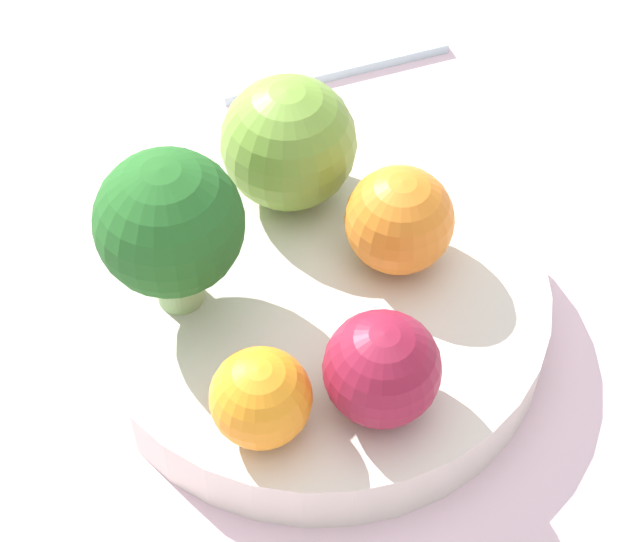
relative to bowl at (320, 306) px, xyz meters
name	(u,v)px	position (x,y,z in m)	size (l,w,h in m)	color
ground_plane	(320,350)	(0.00, 0.00, -0.04)	(6.00, 6.00, 0.00)	gray
table_surface	(320,338)	(0.00, 0.00, -0.03)	(1.20, 1.20, 0.02)	silver
bowl	(320,306)	(0.00, 0.00, 0.00)	(0.21, 0.21, 0.03)	silver
broccoli	(170,226)	(0.06, 0.01, 0.06)	(0.06, 0.06, 0.08)	#99C17A
apple_red	(382,369)	(-0.03, 0.06, 0.04)	(0.05, 0.05, 0.05)	maroon
apple_green	(289,143)	(0.02, -0.06, 0.05)	(0.06, 0.06, 0.06)	olive
orange_front	(399,220)	(-0.03, -0.02, 0.04)	(0.05, 0.05, 0.05)	orange
orange_back	(261,398)	(0.02, 0.07, 0.04)	(0.04, 0.04, 0.04)	orange
napkin	(304,15)	(0.02, -0.23, -0.01)	(0.17, 0.17, 0.01)	silver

